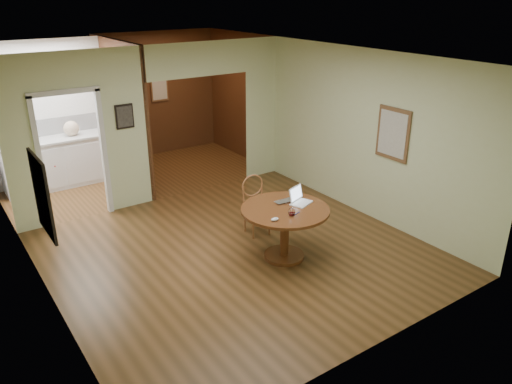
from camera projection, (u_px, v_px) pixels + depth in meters
floor at (239, 254)px, 7.19m from camera, size 5.00×5.00×0.00m
room_shell at (120, 126)px, 8.80m from camera, size 5.20×7.50×5.00m
dining_table at (285, 221)px, 6.88m from camera, size 1.22×1.22×0.76m
chair at (255, 201)px, 7.65m from camera, size 0.43×0.43×0.92m
open_laptop at (299, 198)px, 6.98m from camera, size 0.36×0.35×0.21m
closed_laptop at (287, 202)px, 6.97m from camera, size 0.31×0.21×0.02m
mouse at (275, 219)px, 6.43m from camera, size 0.11×0.07×0.04m
wine_glass at (292, 212)px, 6.57m from camera, size 0.10×0.10×0.11m
pen at (296, 214)px, 6.63m from camera, size 0.15×0.04×0.01m
kitchen_cabinet at (59, 162)px, 9.48m from camera, size 2.06×0.60×0.94m
grocery_bag at (71, 128)px, 9.41m from camera, size 0.30×0.26×0.29m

